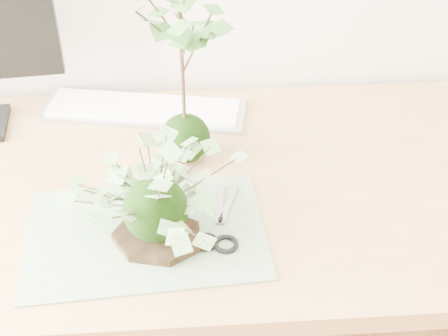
{
  "coord_description": "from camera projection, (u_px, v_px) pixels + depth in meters",
  "views": [
    {
      "loc": [
        -0.06,
        0.28,
        1.51
      ],
      "look_at": [
        0.0,
        1.14,
        0.84
      ],
      "focal_mm": 50.0,
      "sensor_mm": 36.0,
      "label": 1
    }
  ],
  "objects": [
    {
      "name": "keyboard",
      "position": [
        144.0,
        109.0,
        1.41
      ],
      "size": [
        0.48,
        0.22,
        0.02
      ],
      "rotation": [
        0.0,
        0.0,
        -0.19
      ],
      "color": "#ACACB6",
      "rests_on": "desk"
    },
    {
      "name": "scissors",
      "position": [
        221.0,
        234.0,
        1.09
      ],
      "size": [
        0.09,
        0.19,
        0.01
      ],
      "rotation": [
        0.0,
        0.0,
        -0.21
      ],
      "color": "gray",
      "rests_on": "cutting_mat"
    },
    {
      "name": "desk",
      "position": [
        178.0,
        216.0,
        1.27
      ],
      "size": [
        1.6,
        0.7,
        0.74
      ],
      "color": "tan",
      "rests_on": "ground_plane"
    },
    {
      "name": "ivy_kokedama",
      "position": [
        153.0,
        185.0,
        1.01
      ],
      "size": [
        0.36,
        0.36,
        0.22
      ],
      "rotation": [
        0.0,
        0.0,
        -0.18
      ],
      "color": "black",
      "rests_on": "stone_dish"
    },
    {
      "name": "maple_kokedama",
      "position": [
        180.0,
        25.0,
        1.1
      ],
      "size": [
        0.24,
        0.24,
        0.42
      ],
      "rotation": [
        0.0,
        0.0,
        0.1
      ],
      "color": "black",
      "rests_on": "desk"
    },
    {
      "name": "cutting_mat",
      "position": [
        146.0,
        233.0,
        1.1
      ],
      "size": [
        0.44,
        0.31,
        0.0
      ],
      "primitive_type": "cube",
      "rotation": [
        0.0,
        0.0,
        0.07
      ],
      "color": "#668C5F",
      "rests_on": "desk"
    },
    {
      "name": "stone_dish",
      "position": [
        158.0,
        237.0,
        1.08
      ],
      "size": [
        0.2,
        0.2,
        0.01
      ],
      "primitive_type": "cylinder",
      "rotation": [
        0.0,
        0.0,
        -0.24
      ],
      "color": "black",
      "rests_on": "cutting_mat"
    }
  ]
}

